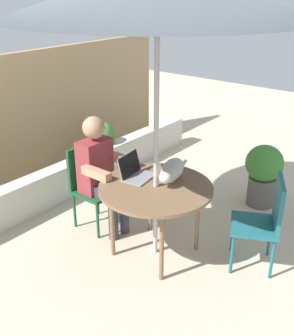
{
  "coord_description": "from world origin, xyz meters",
  "views": [
    {
      "loc": [
        -2.6,
        -1.97,
        2.38
      ],
      "look_at": [
        0.0,
        0.1,
        0.86
      ],
      "focal_mm": 43.82,
      "sensor_mm": 36.0,
      "label": 1
    }
  ],
  "objects_px": {
    "chair_empty": "(265,217)",
    "laptop": "(134,171)",
    "potted_plant_by_chair": "(104,147)",
    "person_seated": "(100,169)",
    "patio_table": "(156,192)",
    "cat": "(172,171)",
    "chair_occupied": "(90,180)",
    "potted_plant_near_fence": "(263,172)"
  },
  "relations": [
    {
      "from": "chair_empty",
      "to": "laptop",
      "type": "height_order",
      "value": "laptop"
    },
    {
      "from": "potted_plant_by_chair",
      "to": "person_seated",
      "type": "bearing_deg",
      "value": -136.76
    },
    {
      "from": "chair_empty",
      "to": "laptop",
      "type": "distance_m",
      "value": 1.25
    },
    {
      "from": "patio_table",
      "to": "laptop",
      "type": "xyz_separation_m",
      "value": [
        0.03,
        0.28,
        0.12
      ]
    },
    {
      "from": "chair_empty",
      "to": "cat",
      "type": "xyz_separation_m",
      "value": [
        -0.23,
        0.84,
        0.29
      ]
    },
    {
      "from": "chair_empty",
      "to": "potted_plant_by_chair",
      "type": "relative_size",
      "value": 1.24
    },
    {
      "from": "person_seated",
      "to": "cat",
      "type": "height_order",
      "value": "person_seated"
    },
    {
      "from": "patio_table",
      "to": "person_seated",
      "type": "relative_size",
      "value": 0.85
    },
    {
      "from": "chair_occupied",
      "to": "potted_plant_near_fence",
      "type": "relative_size",
      "value": 1.19
    },
    {
      "from": "patio_table",
      "to": "potted_plant_by_chair",
      "type": "height_order",
      "value": "patio_table"
    },
    {
      "from": "chair_occupied",
      "to": "laptop",
      "type": "bearing_deg",
      "value": -87.3
    },
    {
      "from": "chair_occupied",
      "to": "laptop",
      "type": "distance_m",
      "value": 0.63
    },
    {
      "from": "potted_plant_by_chair",
      "to": "potted_plant_near_fence",
      "type": "bearing_deg",
      "value": -76.86
    },
    {
      "from": "patio_table",
      "to": "chair_empty",
      "type": "distance_m",
      "value": 0.98
    },
    {
      "from": "person_seated",
      "to": "laptop",
      "type": "height_order",
      "value": "person_seated"
    },
    {
      "from": "potted_plant_near_fence",
      "to": "chair_occupied",
      "type": "bearing_deg",
      "value": 140.61
    },
    {
      "from": "person_seated",
      "to": "potted_plant_near_fence",
      "type": "height_order",
      "value": "person_seated"
    },
    {
      "from": "chair_occupied",
      "to": "person_seated",
      "type": "xyz_separation_m",
      "value": [
        0.0,
        -0.16,
        0.17
      ]
    },
    {
      "from": "patio_table",
      "to": "cat",
      "type": "distance_m",
      "value": 0.25
    },
    {
      "from": "chair_empty",
      "to": "person_seated",
      "type": "xyz_separation_m",
      "value": [
        -0.44,
        1.56,
        0.17
      ]
    },
    {
      "from": "patio_table",
      "to": "cat",
      "type": "xyz_separation_m",
      "value": [
        0.21,
        -0.02,
        0.14
      ]
    },
    {
      "from": "chair_occupied",
      "to": "chair_empty",
      "type": "relative_size",
      "value": 1.0
    },
    {
      "from": "chair_empty",
      "to": "potted_plant_near_fence",
      "type": "relative_size",
      "value": 1.19
    },
    {
      "from": "chair_occupied",
      "to": "potted_plant_near_fence",
      "type": "xyz_separation_m",
      "value": [
        1.51,
        -1.24,
        -0.09
      ]
    },
    {
      "from": "chair_occupied",
      "to": "potted_plant_by_chair",
      "type": "relative_size",
      "value": 1.24
    },
    {
      "from": "potted_plant_near_fence",
      "to": "chair_empty",
      "type": "bearing_deg",
      "value": -155.74
    },
    {
      "from": "chair_occupied",
      "to": "person_seated",
      "type": "height_order",
      "value": "person_seated"
    },
    {
      "from": "person_seated",
      "to": "potted_plant_by_chair",
      "type": "distance_m",
      "value": 1.45
    },
    {
      "from": "chair_empty",
      "to": "cat",
      "type": "height_order",
      "value": "cat"
    },
    {
      "from": "cat",
      "to": "potted_plant_by_chair",
      "type": "relative_size",
      "value": 0.91
    },
    {
      "from": "laptop",
      "to": "cat",
      "type": "relative_size",
      "value": 0.52
    },
    {
      "from": "person_seated",
      "to": "laptop",
      "type": "relative_size",
      "value": 3.66
    },
    {
      "from": "laptop",
      "to": "patio_table",
      "type": "bearing_deg",
      "value": -95.62
    },
    {
      "from": "patio_table",
      "to": "laptop",
      "type": "relative_size",
      "value": 3.13
    },
    {
      "from": "potted_plant_near_fence",
      "to": "cat",
      "type": "bearing_deg",
      "value": 164.4
    },
    {
      "from": "chair_empty",
      "to": "laptop",
      "type": "xyz_separation_m",
      "value": [
        -0.41,
        1.14,
        0.27
      ]
    },
    {
      "from": "chair_occupied",
      "to": "potted_plant_by_chair",
      "type": "distance_m",
      "value": 1.32
    },
    {
      "from": "chair_occupied",
      "to": "chair_empty",
      "type": "xyz_separation_m",
      "value": [
        0.44,
        -1.72,
        0.0
      ]
    },
    {
      "from": "cat",
      "to": "potted_plant_by_chair",
      "type": "height_order",
      "value": "cat"
    },
    {
      "from": "patio_table",
      "to": "potted_plant_by_chair",
      "type": "xyz_separation_m",
      "value": [
        1.03,
        1.66,
        -0.29
      ]
    },
    {
      "from": "chair_occupied",
      "to": "chair_empty",
      "type": "height_order",
      "value": "same"
    },
    {
      "from": "person_seated",
      "to": "potted_plant_near_fence",
      "type": "distance_m",
      "value": 1.87
    }
  ]
}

